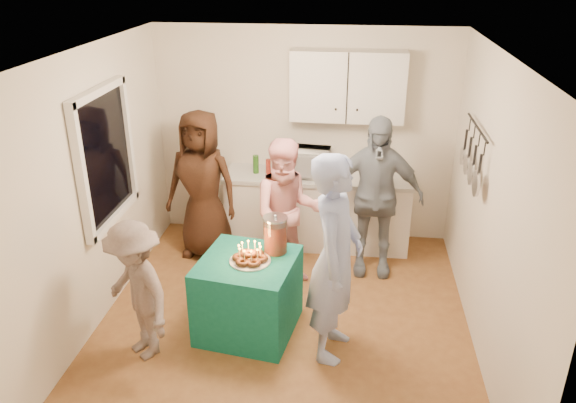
# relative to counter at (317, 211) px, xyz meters

# --- Properties ---
(floor) EXTENTS (4.00, 4.00, 0.00)m
(floor) POSITION_rel_counter_xyz_m (-0.20, -1.70, -0.43)
(floor) COLOR brown
(floor) RESTS_ON ground
(ceiling) EXTENTS (4.00, 4.00, 0.00)m
(ceiling) POSITION_rel_counter_xyz_m (-0.20, -1.70, 2.17)
(ceiling) COLOR white
(ceiling) RESTS_ON floor
(back_wall) EXTENTS (3.60, 3.60, 0.00)m
(back_wall) POSITION_rel_counter_xyz_m (-0.20, 0.30, 0.87)
(back_wall) COLOR silver
(back_wall) RESTS_ON floor
(left_wall) EXTENTS (4.00, 4.00, 0.00)m
(left_wall) POSITION_rel_counter_xyz_m (-2.00, -1.70, 0.87)
(left_wall) COLOR silver
(left_wall) RESTS_ON floor
(right_wall) EXTENTS (4.00, 4.00, 0.00)m
(right_wall) POSITION_rel_counter_xyz_m (1.60, -1.70, 0.87)
(right_wall) COLOR silver
(right_wall) RESTS_ON floor
(window_night) EXTENTS (0.04, 1.00, 1.20)m
(window_night) POSITION_rel_counter_xyz_m (-1.97, -1.40, 1.12)
(window_night) COLOR black
(window_night) RESTS_ON left_wall
(counter) EXTENTS (2.20, 0.58, 0.86)m
(counter) POSITION_rel_counter_xyz_m (0.00, 0.00, 0.00)
(counter) COLOR white
(counter) RESTS_ON floor
(countertop) EXTENTS (2.24, 0.62, 0.05)m
(countertop) POSITION_rel_counter_xyz_m (0.00, -0.00, 0.46)
(countertop) COLOR beige
(countertop) RESTS_ON counter
(upper_cabinet) EXTENTS (1.30, 0.30, 0.80)m
(upper_cabinet) POSITION_rel_counter_xyz_m (0.30, 0.15, 1.52)
(upper_cabinet) COLOR white
(upper_cabinet) RESTS_ON back_wall
(pot_rack) EXTENTS (0.12, 1.00, 0.60)m
(pot_rack) POSITION_rel_counter_xyz_m (1.52, -1.00, 1.17)
(pot_rack) COLOR black
(pot_rack) RESTS_ON right_wall
(microwave) EXTENTS (0.61, 0.45, 0.32)m
(microwave) POSITION_rel_counter_xyz_m (-0.17, 0.00, 0.64)
(microwave) COLOR white
(microwave) RESTS_ON countertop
(party_table) EXTENTS (0.97, 0.97, 0.76)m
(party_table) POSITION_rel_counter_xyz_m (-0.52, -1.84, -0.05)
(party_table) COLOR #0F6451
(party_table) RESTS_ON floor
(donut_cake) EXTENTS (0.38, 0.38, 0.18)m
(donut_cake) POSITION_rel_counter_xyz_m (-0.49, -1.86, 0.42)
(donut_cake) COLOR #381C0C
(donut_cake) RESTS_ON party_table
(punch_jar) EXTENTS (0.22, 0.22, 0.34)m
(punch_jar) POSITION_rel_counter_xyz_m (-0.28, -1.65, 0.50)
(punch_jar) COLOR #B62F0E
(punch_jar) RESTS_ON party_table
(man_birthday) EXTENTS (0.55, 0.75, 1.90)m
(man_birthday) POSITION_rel_counter_xyz_m (0.29, -2.05, 0.52)
(man_birthday) COLOR #9CAEE4
(man_birthday) RESTS_ON floor
(woman_back_left) EXTENTS (0.94, 0.69, 1.76)m
(woman_back_left) POSITION_rel_counter_xyz_m (-1.32, -0.40, 0.45)
(woman_back_left) COLOR #4C2815
(woman_back_left) RESTS_ON floor
(woman_back_center) EXTENTS (0.92, 0.79, 1.63)m
(woman_back_center) POSITION_rel_counter_xyz_m (-0.25, -0.92, 0.39)
(woman_back_center) COLOR pink
(woman_back_center) RESTS_ON floor
(woman_back_right) EXTENTS (1.07, 0.45, 1.82)m
(woman_back_right) POSITION_rel_counter_xyz_m (0.65, -0.58, 0.48)
(woman_back_right) COLOR black
(woman_back_right) RESTS_ON floor
(child_near_left) EXTENTS (0.97, 0.92, 1.31)m
(child_near_left) POSITION_rel_counter_xyz_m (-1.40, -2.31, 0.23)
(child_near_left) COLOR #655651
(child_near_left) RESTS_ON floor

